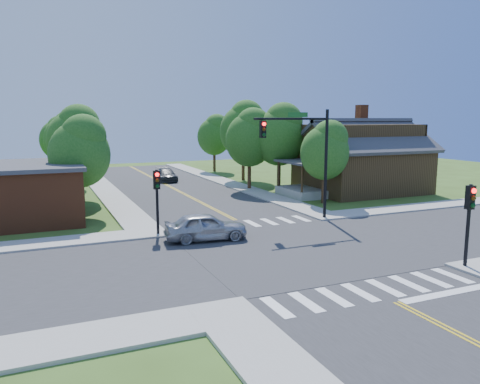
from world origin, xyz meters
name	(u,v)px	position (x,y,z in m)	size (l,w,h in m)	color
ground	(293,250)	(0.00, 0.00, 0.00)	(100.00, 100.00, 0.00)	#3A551A
road_ns	(293,250)	(0.00, 0.00, 0.02)	(10.00, 90.00, 0.04)	#2D2D30
road_ew	(293,250)	(0.00, 0.00, 0.03)	(90.00, 10.00, 0.04)	#2D2D30
intersection_patch	(293,250)	(0.00, 0.00, 0.00)	(10.20, 10.20, 0.06)	#2D2D30
sidewalk_ne	(355,188)	(15.82, 15.82, 0.07)	(40.00, 40.00, 0.14)	#9E9B93
crosswalk_north	(244,224)	(0.00, 6.20, 0.05)	(8.85, 2.00, 0.01)	white
crosswalk_south	(373,290)	(0.00, -6.20, 0.05)	(8.85, 2.00, 0.01)	white
centerline	(293,249)	(0.00, 0.00, 0.05)	(0.30, 90.00, 0.01)	gold
stop_bar	(449,294)	(2.50, -7.60, 0.00)	(4.60, 0.45, 0.09)	white
signal_mast_ne	(304,147)	(3.91, 5.59, 4.85)	(5.30, 0.42, 7.20)	black
signal_pole_se	(470,210)	(5.60, -5.62, 2.66)	(0.34, 0.42, 3.80)	black
signal_pole_nw	(157,190)	(-5.60, 5.58, 2.66)	(0.34, 0.42, 3.80)	black
house_ne	(361,155)	(15.11, 14.23, 3.33)	(13.05, 8.80, 7.11)	black
tree_e_a	(326,149)	(8.95, 10.62, 4.27)	(3.84, 3.64, 6.52)	#382314
tree_e_b	(280,133)	(8.82, 17.84, 5.29)	(4.75, 4.51, 8.07)	#382314
tree_e_c	(244,128)	(8.70, 25.76, 5.61)	(5.04, 4.78, 8.56)	#382314
tree_e_d	(215,134)	(8.77, 34.88, 4.68)	(4.21, 4.00, 7.15)	#382314
tree_w_a	(81,150)	(-8.95, 13.08, 4.54)	(4.08, 3.87, 6.93)	#382314
tree_w_b	(77,137)	(-8.63, 20.26, 5.09)	(4.57, 4.35, 7.78)	#382314
tree_w_c	(68,137)	(-8.84, 27.50, 4.84)	(4.35, 4.13, 7.39)	#382314
tree_w_d	(59,137)	(-9.30, 36.51, 4.54)	(4.08, 3.87, 6.93)	#382314
tree_house	(250,136)	(6.50, 19.34, 4.99)	(4.48, 4.25, 7.61)	#382314
tree_bldg	(81,148)	(-8.47, 18.50, 4.29)	(3.85, 3.66, 6.55)	#382314
car_silver	(206,227)	(-3.46, 3.50, 0.76)	(4.68, 2.34, 1.53)	#AAACB2
car_dgrey	(166,175)	(0.74, 28.14, 0.66)	(2.14, 4.63, 1.31)	#2F3234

